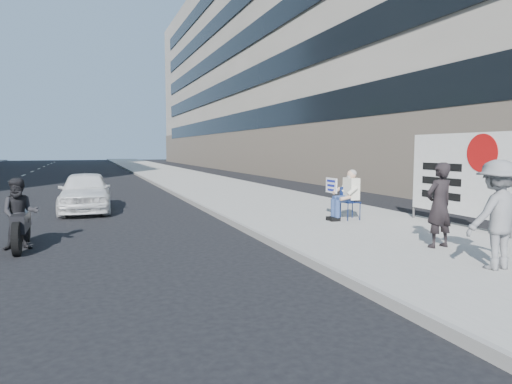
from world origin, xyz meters
name	(u,v)px	position (x,y,z in m)	size (l,w,h in m)	color
ground	(244,287)	(0.00, 0.00, 0.00)	(160.00, 160.00, 0.00)	black
near_sidewalk	(198,182)	(4.00, 20.00, 0.07)	(5.00, 120.00, 0.15)	gray
near_building	(306,60)	(17.00, 32.00, 10.00)	(14.00, 70.00, 20.00)	gray
seated_protester	(346,192)	(4.21, 4.10, 0.87)	(0.83, 1.12, 1.31)	navy
jogger	(497,215)	(3.79, -0.90, 0.99)	(1.08, 0.62, 1.68)	slate
pedestrian_woman	(439,205)	(4.06, 0.62, 0.95)	(0.58, 0.38, 1.59)	black
protest_banner	(458,174)	(6.07, 2.25, 1.40)	(0.08, 3.06, 2.20)	#4C4C4C
white_sedan_near	(85,191)	(-2.12, 9.31, 0.64)	(1.51, 3.75, 1.28)	white
motorcycle	(20,217)	(-3.33, 3.93, 0.64)	(0.70, 2.04, 1.42)	black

